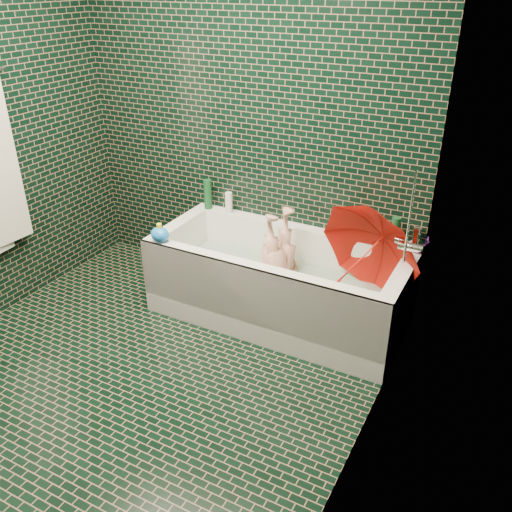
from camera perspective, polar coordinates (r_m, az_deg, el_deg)
The scene contains 18 objects.
floor at distance 3.34m, azimuth -12.74°, elevation -12.77°, with size 2.80×2.80×0.00m, color black.
wall_back at distance 3.81m, azimuth -1.02°, elevation 14.36°, with size 2.80×2.80×0.00m, color black.
wall_right at distance 2.11m, azimuth 11.81°, elevation 2.24°, with size 2.80×2.80×0.00m, color black.
bathtub at distance 3.69m, azimuth 2.32°, elevation -3.63°, with size 1.70×0.75×0.55m.
bath_mat at distance 3.74m, azimuth 2.42°, elevation -4.23°, with size 1.35×0.47×0.01m, color green.
water at distance 3.66m, azimuth 2.46°, elevation -2.32°, with size 1.48×0.53×0.00m, color silver.
faucet at distance 3.21m, azimuth 15.77°, elevation 1.58°, with size 0.18×0.19×0.55m.
child at distance 3.69m, azimuth 2.50°, elevation -1.92°, with size 0.33×0.22×0.90m, color tan.
umbrella at distance 3.37m, azimuth 10.83°, elevation -0.47°, with size 0.67×0.67×0.58m, color red.
soap_bottle_a at distance 3.62m, azimuth 16.12°, elevation 0.66°, with size 0.10×0.10×0.27m, color white.
soap_bottle_b at distance 3.58m, azimuth 16.25°, elevation 0.32°, with size 0.09×0.09×0.20m, color #4D1E72.
soap_bottle_c at distance 3.63m, azimuth 16.34°, elevation 0.65°, with size 0.14×0.14×0.18m, color #134421.
bottle_right_tall at distance 3.56m, azimuth 14.41°, elevation 2.32°, with size 0.06×0.06×0.22m, color #134421.
bottle_right_pump at distance 3.57m, azimuth 16.51°, elevation 1.67°, with size 0.05×0.05×0.17m, color silver.
bottle_left_tall at distance 4.08m, azimuth -5.08°, elevation 6.49°, with size 0.06×0.06×0.22m, color #134421.
bottle_left_short at distance 4.00m, azimuth -2.89°, elevation 5.63°, with size 0.05×0.05×0.16m, color white.
rubber_duck at distance 3.62m, azimuth 13.10°, elevation 1.79°, with size 0.12×0.08×0.09m.
bath_toy at distance 3.61m, azimuth -10.09°, elevation 2.29°, with size 0.14×0.12×0.13m.
Camera 1 is at (1.79, -1.85, 2.14)m, focal length 38.00 mm.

